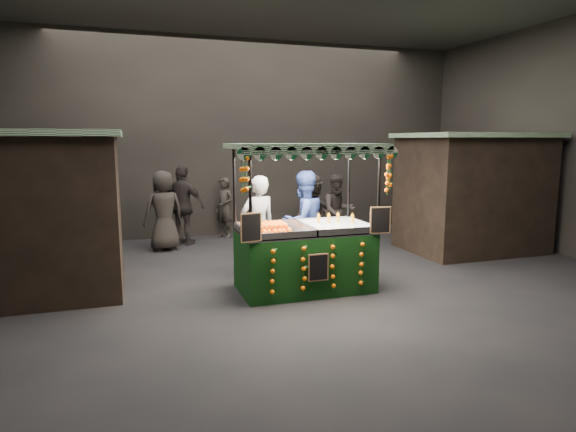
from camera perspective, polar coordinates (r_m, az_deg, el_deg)
name	(u,v)px	position (r m, az deg, el deg)	size (l,w,h in m)	color
ground	(310,286)	(8.26, 2.61, -8.30)	(12.00, 12.00, 0.00)	black
market_hall	(312,80)	(7.95, 2.79, 15.69)	(12.10, 10.10, 5.05)	black
neighbour_stall_left	(25,214)	(8.60, -28.63, 0.23)	(3.00, 2.20, 2.60)	black
neighbour_stall_right	(472,192)	(11.49, 20.84, 2.66)	(3.00, 2.20, 2.60)	black
juice_stall	(306,246)	(7.88, 2.12, -3.56)	(2.47, 1.45, 2.39)	black
vendor_grey	(258,227)	(8.63, -3.55, -1.30)	(0.76, 0.59, 1.83)	gray
vendor_blue	(303,222)	(8.96, 1.81, -0.70)	(1.11, 0.98, 1.90)	navy
shopper_0	(81,225)	(9.74, -23.21, -0.93)	(0.66, 0.44, 1.80)	black
shopper_1	(338,211)	(11.16, 5.91, 0.58)	(0.84, 0.66, 1.67)	black
shopper_2	(183,205)	(11.59, -12.24, 1.24)	(1.15, 1.04, 1.88)	black
shopper_3	(312,207)	(12.11, 2.87, 1.10)	(1.19, 0.99, 1.60)	#282220
shopper_4	(164,211)	(11.09, -14.46, 0.61)	(0.99, 0.77, 1.79)	black
shopper_5	(314,208)	(12.06, 3.05, 0.99)	(0.84, 1.53, 1.57)	black
shopper_6	(224,208)	(12.30, -7.50, 0.97)	(0.61, 0.66, 1.52)	#2B2723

